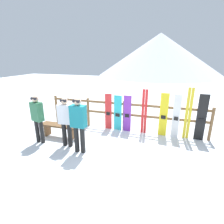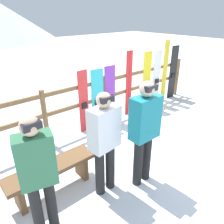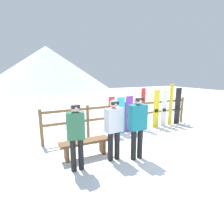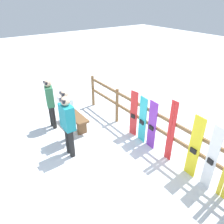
# 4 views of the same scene
# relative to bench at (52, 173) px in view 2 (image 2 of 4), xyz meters

# --- Properties ---
(ground_plane) EXTENTS (40.00, 40.00, 0.00)m
(ground_plane) POSITION_rel_bench_xyz_m (2.02, -0.47, -0.35)
(ground_plane) COLOR white
(fence) EXTENTS (6.05, 0.10, 1.16)m
(fence) POSITION_rel_bench_xyz_m (2.02, 1.29, 0.35)
(fence) COLOR brown
(fence) RESTS_ON ground
(bench) EXTENTS (1.33, 0.36, 0.47)m
(bench) POSITION_rel_bench_xyz_m (0.00, 0.00, 0.00)
(bench) COLOR brown
(bench) RESTS_ON ground
(person_white) EXTENTS (0.45, 0.28, 1.58)m
(person_white) POSITION_rel_bench_xyz_m (0.61, -0.48, 0.56)
(person_white) COLOR black
(person_white) RESTS_ON ground
(person_plaid_green) EXTENTS (0.44, 0.31, 1.58)m
(person_plaid_green) POSITION_rel_bench_xyz_m (-0.37, -0.55, 0.58)
(person_plaid_green) COLOR black
(person_plaid_green) RESTS_ON ground
(person_teal) EXTENTS (0.44, 0.25, 1.66)m
(person_teal) POSITION_rel_bench_xyz_m (1.17, -0.71, 0.62)
(person_teal) COLOR black
(person_teal) RESTS_ON ground
(snowboard_red) EXTENTS (0.26, 0.08, 1.40)m
(snowboard_red) POSITION_rel_bench_xyz_m (1.41, 1.23, 0.35)
(snowboard_red) COLOR red
(snowboard_red) RESTS_ON ground
(snowboard_cyan) EXTENTS (0.30, 0.08, 1.36)m
(snowboard_cyan) POSITION_rel_bench_xyz_m (1.79, 1.23, 0.33)
(snowboard_cyan) COLOR #2DBFCC
(snowboard_cyan) RESTS_ON ground
(snowboard_purple) EXTENTS (0.29, 0.07, 1.38)m
(snowboard_purple) POSITION_rel_bench_xyz_m (2.15, 1.23, 0.34)
(snowboard_purple) COLOR purple
(snowboard_purple) RESTS_ON ground
(ski_pair_red) EXTENTS (0.20, 0.02, 1.64)m
(ski_pair_red) POSITION_rel_bench_xyz_m (2.78, 1.23, 0.48)
(ski_pair_red) COLOR red
(ski_pair_red) RESTS_ON ground
(snowboard_yellow) EXTENTS (0.28, 0.07, 1.55)m
(snowboard_yellow) POSITION_rel_bench_xyz_m (3.45, 1.23, 0.43)
(snowboard_yellow) COLOR yellow
(snowboard_yellow) RESTS_ON ground
(snowboard_white) EXTENTS (0.25, 0.08, 1.53)m
(snowboard_white) POSITION_rel_bench_xyz_m (3.87, 1.23, 0.42)
(snowboard_white) COLOR white
(snowboard_white) RESTS_ON ground
(ski_pair_yellow) EXTENTS (0.20, 0.02, 1.78)m
(ski_pair_yellow) POSITION_rel_bench_xyz_m (4.24, 1.23, 0.55)
(ski_pair_yellow) COLOR yellow
(ski_pair_yellow) RESTS_ON ground
(snowboard_black_stripe) EXTENTS (0.30, 0.07, 1.59)m
(snowboard_black_stripe) POSITION_rel_bench_xyz_m (4.66, 1.23, 0.44)
(snowboard_black_stripe) COLOR black
(snowboard_black_stripe) RESTS_ON ground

